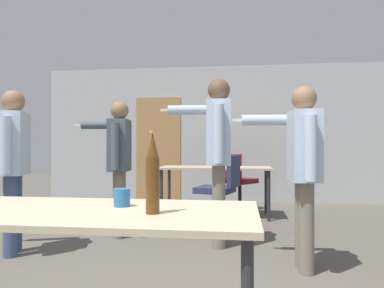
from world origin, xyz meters
name	(u,v)px	position (x,y,z in m)	size (l,w,h in m)	color
back_wall	(212,134)	(-0.03, 5.83, 1.31)	(6.73, 0.12, 2.64)	#B2B5B7
conference_table_near	(91,224)	(-0.20, 0.29, 0.69)	(1.66, 0.80, 0.76)	#C6B793
conference_table_far	(215,172)	(0.15, 4.28, 0.68)	(1.70, 0.73, 0.76)	#C6B793
person_left_plaid	(217,145)	(0.29, 2.55, 1.09)	(0.84, 0.67, 1.81)	slate
person_near_casual	(303,159)	(1.07, 1.84, 0.96)	(0.75, 0.62, 1.60)	slate
person_center_tall	(118,154)	(-0.91, 2.80, 0.98)	(0.78, 0.57, 1.61)	slate
person_far_watching	(12,155)	(-1.73, 1.96, 0.99)	(0.86, 0.60, 1.64)	#3D4C75
office_chair_near_pushed	(220,193)	(0.27, 3.47, 0.46)	(0.62, 0.57, 0.96)	black
office_chair_side_rolled	(237,183)	(0.47, 4.88, 0.45)	(0.67, 0.69, 0.95)	black
beer_bottle	(153,175)	(0.13, 0.22, 0.94)	(0.07, 0.07, 0.39)	#563314
drink_cup	(122,198)	(-0.08, 0.40, 0.81)	(0.09, 0.09, 0.09)	#2866A3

